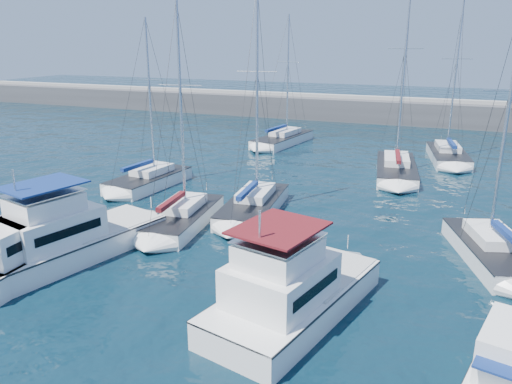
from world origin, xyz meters
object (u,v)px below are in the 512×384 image
at_px(motor_yacht_port_inner, 67,238).
at_px(sailboat_back_a, 283,139).
at_px(motor_yacht_port_outer, 19,257).
at_px(sailboat_mid_c, 254,205).
at_px(sailboat_mid_e, 494,251).
at_px(motor_yacht_stbd_inner, 290,293).
at_px(sailboat_mid_b, 181,217).
at_px(sailboat_back_b, 396,169).
at_px(sailboat_mid_a, 149,180).
at_px(sailboat_back_c, 448,155).

bearing_deg(motor_yacht_port_inner, sailboat_back_a, 103.13).
bearing_deg(motor_yacht_port_outer, sailboat_mid_c, 57.92).
relative_size(sailboat_mid_e, sailboat_back_a, 0.99).
relative_size(motor_yacht_stbd_inner, sailboat_mid_c, 0.67).
bearing_deg(sailboat_mid_c, sailboat_mid_b, -136.69).
height_order(motor_yacht_stbd_inner, sailboat_back_b, sailboat_back_b).
height_order(sailboat_mid_b, sailboat_mid_e, sailboat_mid_e).
bearing_deg(sailboat_mid_b, sailboat_back_a, 88.39).
distance_m(sailboat_mid_a, sailboat_back_c, 27.87).
bearing_deg(sailboat_back_a, sailboat_back_c, 3.84).
relative_size(motor_yacht_stbd_inner, sailboat_back_a, 0.70).
xyz_separation_m(sailboat_mid_b, sailboat_back_b, (10.82, 17.31, 0.01)).
height_order(motor_yacht_port_outer, sailboat_mid_a, sailboat_mid_a).
bearing_deg(sailboat_mid_a, sailboat_mid_c, -9.34).
relative_size(motor_yacht_stbd_inner, sailboat_mid_a, 0.75).
bearing_deg(sailboat_mid_e, motor_yacht_port_inner, -177.42).
xyz_separation_m(motor_yacht_stbd_inner, sailboat_back_b, (1.25, 25.00, -0.61)).
xyz_separation_m(motor_yacht_port_inner, sailboat_mid_b, (3.00, 6.49, -0.62)).
bearing_deg(sailboat_back_a, sailboat_mid_c, -66.62).
height_order(sailboat_back_a, sailboat_back_b, sailboat_back_b).
bearing_deg(sailboat_mid_b, motor_yacht_stbd_inner, -45.51).
height_order(motor_yacht_port_inner, sailboat_back_c, sailboat_back_c).
bearing_deg(motor_yacht_port_inner, sailboat_mid_c, 72.91).
relative_size(sailboat_mid_b, sailboat_mid_c, 0.93).
bearing_deg(sailboat_back_b, sailboat_mid_e, -74.89).
xyz_separation_m(motor_yacht_stbd_inner, sailboat_mid_c, (-6.28, 11.51, -0.61)).
distance_m(motor_yacht_port_outer, sailboat_back_c, 38.14).
relative_size(motor_yacht_stbd_inner, sailboat_mid_e, 0.70).
height_order(sailboat_mid_e, sailboat_back_a, sailboat_back_a).
relative_size(sailboat_mid_e, sailboat_back_c, 0.92).
xyz_separation_m(sailboat_mid_a, sailboat_back_a, (4.30, 19.54, -0.01)).
distance_m(sailboat_mid_e, sailboat_back_a, 31.55).
relative_size(motor_yacht_port_inner, sailboat_back_a, 0.75).
bearing_deg(sailboat_mid_c, sailboat_mid_e, -14.65).
distance_m(motor_yacht_port_inner, motor_yacht_stbd_inner, 12.63).
bearing_deg(sailboat_back_b, motor_yacht_port_inner, -128.54).
relative_size(sailboat_mid_b, sailboat_back_a, 0.97).
bearing_deg(sailboat_mid_a, motor_yacht_port_inner, -68.58).
relative_size(motor_yacht_port_inner, sailboat_mid_b, 0.77).
bearing_deg(motor_yacht_port_outer, sailboat_back_c, 57.98).
distance_m(sailboat_mid_c, sailboat_back_a, 22.93).
bearing_deg(sailboat_mid_b, sailboat_mid_c, 42.52).
bearing_deg(sailboat_mid_b, sailboat_back_b, 51.28).
distance_m(motor_yacht_stbd_inner, sailboat_mid_e, 12.34).
xyz_separation_m(motor_yacht_stbd_inner, sailboat_mid_a, (-16.20, 14.20, -0.62)).
distance_m(sailboat_mid_c, sailboat_back_c, 23.58).
bearing_deg(motor_yacht_port_outer, sailboat_mid_a, 97.42).
bearing_deg(motor_yacht_stbd_inner, sailboat_mid_c, 132.18).
relative_size(sailboat_back_a, sailboat_back_b, 0.84).
relative_size(sailboat_mid_c, sailboat_mid_e, 1.05).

